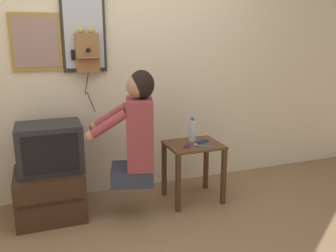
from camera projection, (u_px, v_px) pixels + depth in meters
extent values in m
plane|color=#846647|center=(157.00, 238.00, 2.82)|extent=(14.00, 14.00, 0.00)
cube|color=beige|center=(122.00, 65.00, 3.46)|extent=(6.80, 0.05, 2.55)
cube|color=#51331E|center=(194.00, 145.00, 3.35)|extent=(0.51, 0.42, 0.02)
cube|color=#452B1A|center=(178.00, 184.00, 3.18)|extent=(0.04, 0.04, 0.55)
cube|color=#452B1A|center=(224.00, 177.00, 3.33)|extent=(0.04, 0.04, 0.55)
cube|color=#452B1A|center=(164.00, 169.00, 3.52)|extent=(0.04, 0.04, 0.55)
cube|color=#452B1A|center=(206.00, 164.00, 3.67)|extent=(0.04, 0.04, 0.55)
cube|color=#2D3347|center=(132.00, 174.00, 3.12)|extent=(0.43, 0.42, 0.14)
cube|color=brown|center=(140.00, 133.00, 3.04)|extent=(0.30, 0.40, 0.60)
sphere|color=#A37556|center=(139.00, 86.00, 2.94)|extent=(0.21, 0.21, 0.21)
ellipsoid|color=black|center=(142.00, 85.00, 2.94)|extent=(0.26, 0.27, 0.24)
cylinder|color=brown|center=(108.00, 125.00, 2.84)|extent=(0.34, 0.16, 0.24)
cylinder|color=brown|center=(110.00, 116.00, 3.13)|extent=(0.34, 0.16, 0.24)
sphere|color=#A37556|center=(90.00, 136.00, 2.85)|extent=(0.09, 0.09, 0.09)
sphere|color=#A37556|center=(94.00, 127.00, 3.14)|extent=(0.09, 0.09, 0.09)
cube|color=#382316|center=(50.00, 193.00, 3.13)|extent=(0.57, 0.54, 0.42)
cube|color=black|center=(52.00, 204.00, 2.88)|extent=(0.52, 0.01, 0.02)
cube|color=#232326|center=(50.00, 147.00, 3.05)|extent=(0.53, 0.39, 0.41)
cube|color=black|center=(51.00, 154.00, 2.87)|extent=(0.44, 0.01, 0.32)
cube|color=olive|center=(87.00, 53.00, 3.25)|extent=(0.21, 0.11, 0.35)
cube|color=olive|center=(89.00, 58.00, 3.18)|extent=(0.19, 0.07, 0.03)
sphere|color=#B79338|center=(81.00, 31.00, 3.17)|extent=(0.05, 0.05, 0.05)
sphere|color=#B79338|center=(91.00, 31.00, 3.20)|extent=(0.05, 0.05, 0.05)
cone|color=black|center=(89.00, 50.00, 3.14)|extent=(0.04, 0.05, 0.04)
cylinder|color=black|center=(73.00, 55.00, 3.21)|extent=(0.03, 0.03, 0.09)
cylinder|color=black|center=(87.00, 83.00, 3.29)|extent=(0.04, 0.04, 0.22)
cylinder|color=black|center=(91.00, 102.00, 3.35)|extent=(0.07, 0.06, 0.19)
cube|color=olive|center=(36.00, 42.00, 3.12)|extent=(0.43, 0.02, 0.50)
cube|color=gray|center=(36.00, 42.00, 3.10)|extent=(0.37, 0.01, 0.43)
cube|color=#2D2823|center=(83.00, 29.00, 3.23)|extent=(0.40, 0.03, 0.77)
cube|color=#B2BCC6|center=(84.00, 29.00, 3.21)|extent=(0.35, 0.01, 0.69)
cube|color=maroon|center=(187.00, 146.00, 3.27)|extent=(0.12, 0.14, 0.01)
cube|color=black|center=(187.00, 145.00, 3.27)|extent=(0.09, 0.11, 0.00)
cube|color=navy|center=(202.00, 141.00, 3.40)|extent=(0.14, 0.11, 0.01)
cube|color=black|center=(202.00, 141.00, 3.40)|extent=(0.11, 0.09, 0.00)
cylinder|color=silver|center=(192.00, 130.00, 3.42)|extent=(0.07, 0.07, 0.20)
cylinder|color=#2D4C8C|center=(192.00, 119.00, 3.39)|extent=(0.04, 0.04, 0.02)
cylinder|color=#338CD8|center=(203.00, 146.00, 3.25)|extent=(0.13, 0.10, 0.01)
cube|color=white|center=(195.00, 144.00, 3.27)|extent=(0.03, 0.03, 0.01)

